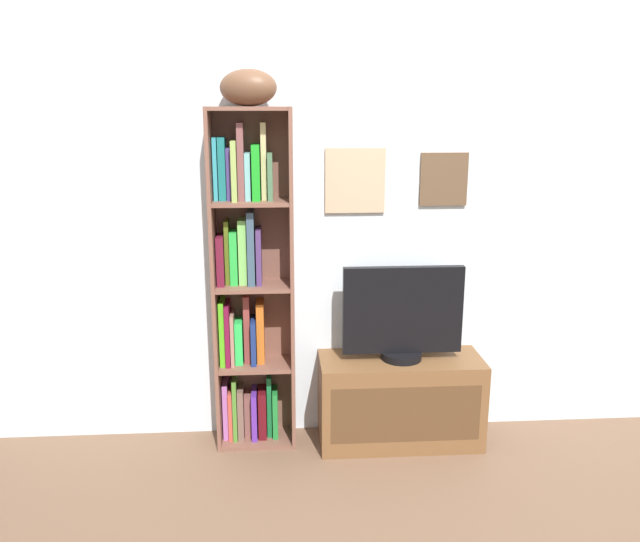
{
  "coord_description": "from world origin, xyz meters",
  "views": [
    {
      "loc": [
        -0.6,
        -2.31,
        1.83
      ],
      "look_at": [
        -0.38,
        0.85,
        1.01
      ],
      "focal_mm": 36.02,
      "sensor_mm": 36.0,
      "label": 1
    }
  ],
  "objects_px": {
    "football": "(248,88)",
    "television": "(403,315)",
    "tv_stand": "(400,400)",
    "bookshelf": "(248,290)"
  },
  "relations": [
    {
      "from": "tv_stand",
      "to": "television",
      "type": "bearing_deg",
      "value": 90.0
    },
    {
      "from": "television",
      "to": "bookshelf",
      "type": "bearing_deg",
      "value": 173.78
    },
    {
      "from": "football",
      "to": "television",
      "type": "xyz_separation_m",
      "value": [
        0.79,
        -0.06,
        -1.17
      ]
    },
    {
      "from": "football",
      "to": "tv_stand",
      "type": "relative_size",
      "value": 0.32
    },
    {
      "from": "bookshelf",
      "to": "football",
      "type": "bearing_deg",
      "value": -45.46
    },
    {
      "from": "bookshelf",
      "to": "tv_stand",
      "type": "xyz_separation_m",
      "value": [
        0.82,
        -0.09,
        -0.63
      ]
    },
    {
      "from": "football",
      "to": "tv_stand",
      "type": "height_order",
      "value": "football"
    },
    {
      "from": "tv_stand",
      "to": "television",
      "type": "relative_size",
      "value": 1.38
    },
    {
      "from": "tv_stand",
      "to": "television",
      "type": "distance_m",
      "value": 0.5
    },
    {
      "from": "football",
      "to": "tv_stand",
      "type": "distance_m",
      "value": 1.85
    }
  ]
}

